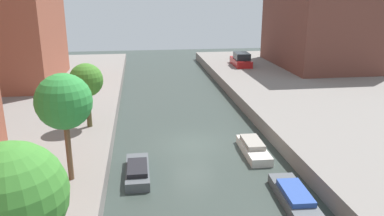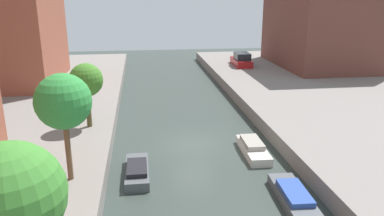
% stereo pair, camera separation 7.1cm
% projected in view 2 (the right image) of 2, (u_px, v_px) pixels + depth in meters
% --- Properties ---
extents(ground_plane, '(84.00, 84.00, 0.00)m').
position_uv_depth(ground_plane, '(193.00, 144.00, 24.21)').
color(ground_plane, '#333D38').
extents(low_block_right, '(10.00, 13.85, 9.69)m').
position_uv_depth(low_block_right, '(323.00, 24.00, 43.74)').
color(low_block_right, brown).
rests_on(low_block_right, quay_right).
extents(street_tree_0, '(2.83, 2.83, 4.76)m').
position_uv_depth(street_tree_0, '(11.00, 196.00, 9.63)').
color(street_tree_0, brown).
rests_on(street_tree_0, quay_left).
extents(street_tree_1, '(2.48, 2.48, 4.98)m').
position_uv_depth(street_tree_1, '(63.00, 102.00, 16.53)').
color(street_tree_1, brown).
rests_on(street_tree_1, quay_left).
extents(street_tree_2, '(2.11, 2.11, 4.11)m').
position_uv_depth(street_tree_2, '(86.00, 81.00, 23.64)').
color(street_tree_2, '#4C4628').
rests_on(street_tree_2, quay_left).
extents(parked_car, '(2.02, 4.61, 1.54)m').
position_uv_depth(parked_car, '(241.00, 60.00, 44.75)').
color(parked_car, maroon).
rests_on(parked_car, quay_right).
extents(moored_boat_left_2, '(1.22, 3.69, 0.73)m').
position_uv_depth(moored_boat_left_2, '(137.00, 171.00, 19.91)').
color(moored_boat_left_2, '#4C5156').
rests_on(moored_boat_left_2, ground_plane).
extents(moored_boat_right_2, '(1.47, 4.29, 0.70)m').
position_uv_depth(moored_boat_right_2, '(294.00, 197.00, 17.34)').
color(moored_boat_right_2, '#4C5156').
rests_on(moored_boat_right_2, ground_plane).
extents(moored_boat_right_3, '(1.32, 3.96, 0.77)m').
position_uv_depth(moored_boat_right_3, '(253.00, 148.00, 22.75)').
color(moored_boat_right_3, beige).
rests_on(moored_boat_right_3, ground_plane).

